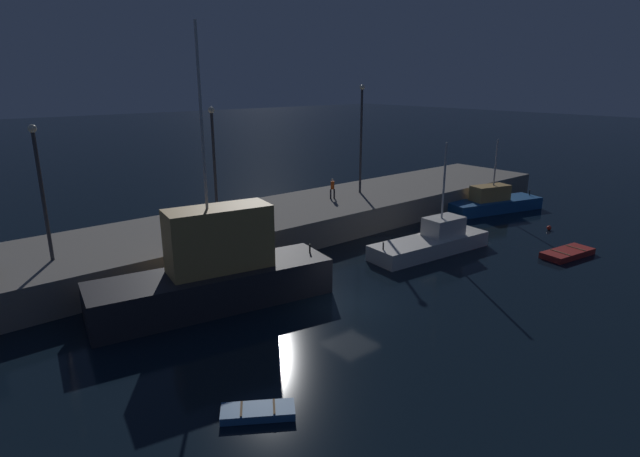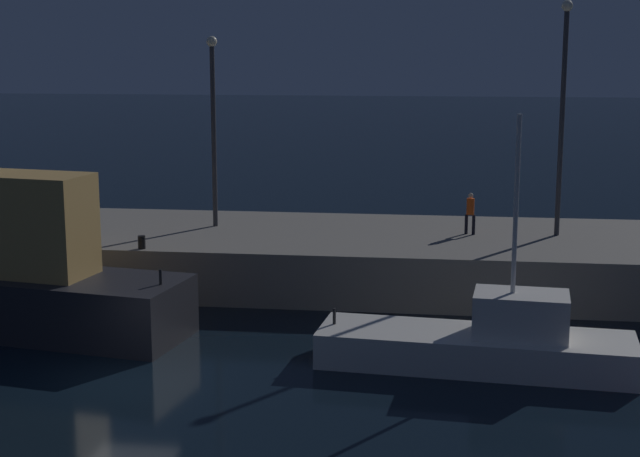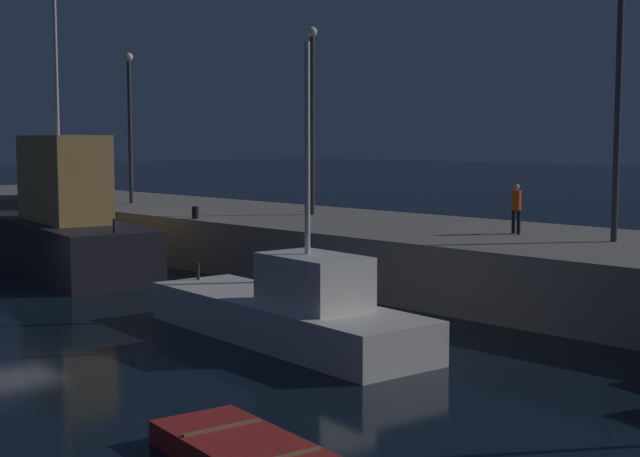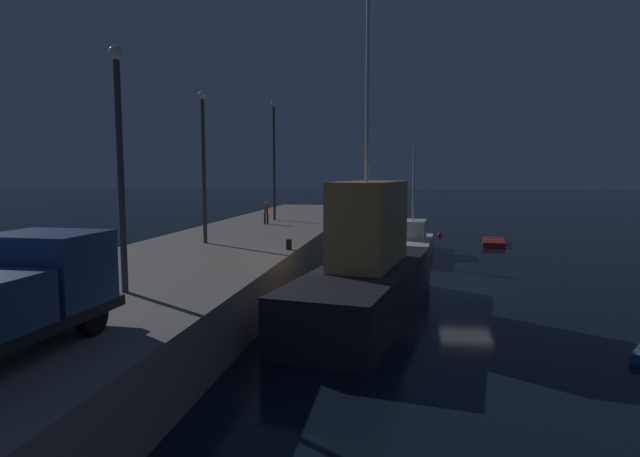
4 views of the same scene
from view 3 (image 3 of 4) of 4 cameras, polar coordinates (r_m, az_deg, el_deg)
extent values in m
plane|color=black|center=(31.03, -18.41, -4.41)|extent=(320.00, 320.00, 0.00)
cube|color=gray|center=(37.96, -0.80, -0.77)|extent=(66.99, 8.99, 2.05)
cube|color=#232328|center=(38.04, -15.82, -1.01)|extent=(13.18, 5.61, 2.00)
cube|color=tan|center=(37.41, -15.72, 3.02)|extent=(5.72, 3.05, 3.39)
cylinder|color=silver|center=(38.18, -16.22, 12.37)|extent=(0.14, 0.14, 9.00)
cylinder|color=#262626|center=(32.39, -12.71, 0.16)|extent=(0.10, 0.10, 0.50)
cube|color=silver|center=(24.02, -2.31, -5.70)|extent=(9.61, 3.48, 1.06)
cube|color=silver|center=(22.78, -0.39, -3.29)|extent=(2.91, 2.00, 1.31)
cylinder|color=silver|center=(22.71, -0.80, 4.99)|extent=(0.14, 0.14, 5.25)
cylinder|color=#262626|center=(27.46, -7.62, -2.66)|extent=(0.10, 0.10, 0.50)
cube|color=#B22823|center=(15.04, -4.38, -13.94)|extent=(4.21, 2.16, 0.41)
cube|color=olive|center=(15.69, -6.10, -12.24)|extent=(0.28, 1.46, 0.04)
cube|color=olive|center=(14.26, -2.48, -14.08)|extent=(0.28, 1.46, 0.04)
cylinder|color=#38383D|center=(46.61, -11.77, 5.89)|extent=(0.20, 0.20, 7.04)
sphere|color=#F9EFCC|center=(46.78, -11.86, 10.42)|extent=(0.44, 0.44, 0.44)
cylinder|color=#38383D|center=(38.65, -0.49, 6.41)|extent=(0.20, 0.20, 7.46)
sphere|color=#F9EFCC|center=(38.90, -0.50, 12.18)|extent=(0.44, 0.44, 0.44)
cylinder|color=#38383D|center=(29.75, 18.11, 7.67)|extent=(0.20, 0.20, 8.80)
cylinder|color=black|center=(50.39, -13.75, 2.32)|extent=(0.91, 0.31, 0.90)
cylinder|color=black|center=(49.53, -15.72, 2.22)|extent=(0.91, 0.31, 0.90)
cylinder|color=black|center=(53.87, -15.67, 2.47)|extent=(0.91, 0.31, 0.90)
cylinder|color=black|center=(53.06, -17.54, 2.38)|extent=(0.91, 0.31, 0.90)
cube|color=black|center=(51.69, -15.70, 2.49)|extent=(6.15, 2.51, 0.25)
cube|color=#334C84|center=(50.02, -14.82, 3.50)|extent=(2.03, 2.36, 1.64)
cube|color=#334C84|center=(52.65, -16.23, 3.25)|extent=(3.61, 2.42, 1.07)
cylinder|color=black|center=(31.31, 12.29, 0.37)|extent=(0.13, 0.13, 0.80)
cylinder|color=black|center=(31.58, 11.98, 0.42)|extent=(0.13, 0.13, 0.80)
cylinder|color=#E54C14|center=(31.39, 12.16, 1.73)|extent=(0.40, 0.40, 0.66)
sphere|color=beige|center=(31.36, 12.18, 2.55)|extent=(0.20, 0.20, 0.20)
cylinder|color=black|center=(36.96, -7.79, 0.99)|extent=(0.28, 0.28, 0.50)
camera|label=1|loc=(46.35, -51.26, 11.68)|focal=28.79mm
camera|label=2|loc=(23.05, -77.99, 12.00)|focal=53.76mm
camera|label=4|loc=(56.85, -27.24, 5.48)|focal=29.63mm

